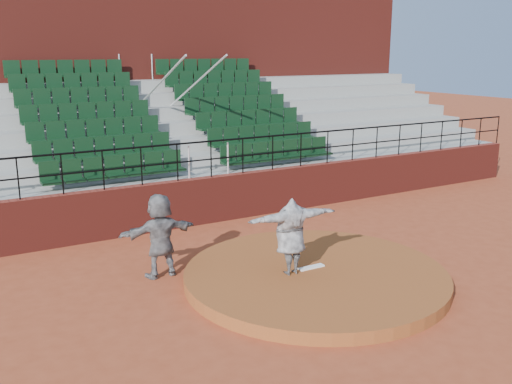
% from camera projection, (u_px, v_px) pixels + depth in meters
% --- Properties ---
extents(ground, '(90.00, 90.00, 0.00)m').
position_uv_depth(ground, '(315.00, 281.00, 11.99)').
color(ground, '#973E22').
rests_on(ground, ground).
extents(pitchers_mound, '(5.50, 5.50, 0.25)m').
position_uv_depth(pitchers_mound, '(315.00, 276.00, 11.96)').
color(pitchers_mound, brown).
rests_on(pitchers_mound, ground).
extents(pitching_rubber, '(0.60, 0.15, 0.03)m').
position_uv_depth(pitching_rubber, '(311.00, 267.00, 12.05)').
color(pitching_rubber, white).
rests_on(pitching_rubber, pitchers_mound).
extents(boundary_wall, '(24.00, 0.30, 1.30)m').
position_uv_depth(boundary_wall, '(212.00, 199.00, 16.04)').
color(boundary_wall, maroon).
rests_on(boundary_wall, ground).
extents(wall_railing, '(24.04, 0.05, 1.03)m').
position_uv_depth(wall_railing, '(211.00, 151.00, 15.70)').
color(wall_railing, black).
rests_on(wall_railing, boundary_wall).
extents(seating_deck, '(24.00, 5.97, 4.63)m').
position_uv_depth(seating_deck, '(164.00, 152.00, 18.91)').
color(seating_deck, gray).
rests_on(seating_deck, ground).
extents(press_box_facade, '(24.00, 3.00, 7.10)m').
position_uv_depth(press_box_facade, '(124.00, 82.00, 21.73)').
color(press_box_facade, maroon).
rests_on(press_box_facade, ground).
extents(pitcher, '(2.01, 0.68, 1.60)m').
position_uv_depth(pitcher, '(291.00, 236.00, 11.58)').
color(pitcher, black).
rests_on(pitcher, pitchers_mound).
extents(fielder, '(1.71, 0.58, 1.83)m').
position_uv_depth(fielder, '(160.00, 235.00, 12.07)').
color(fielder, black).
rests_on(fielder, ground).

